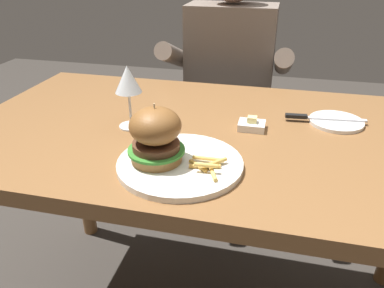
% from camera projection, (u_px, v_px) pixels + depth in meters
% --- Properties ---
extents(dining_table, '(1.39, 0.77, 0.74)m').
position_uv_depth(dining_table, '(215.00, 159.00, 1.05)').
color(dining_table, brown).
rests_on(dining_table, ground).
extents(main_plate, '(0.28, 0.28, 0.01)m').
position_uv_depth(main_plate, '(180.00, 164.00, 0.83)').
color(main_plate, white).
rests_on(main_plate, dining_table).
extents(burger_sandwich, '(0.13, 0.13, 0.13)m').
position_uv_depth(burger_sandwich, '(156.00, 135.00, 0.80)').
color(burger_sandwich, '#9E6B38').
rests_on(burger_sandwich, main_plate).
extents(fries_pile, '(0.08, 0.09, 0.02)m').
position_uv_depth(fries_pile, '(208.00, 165.00, 0.80)').
color(fries_pile, gold).
rests_on(fries_pile, main_plate).
extents(wine_glass, '(0.07, 0.07, 0.17)m').
position_uv_depth(wine_glass, '(128.00, 82.00, 0.96)').
color(wine_glass, silver).
rests_on(wine_glass, dining_table).
extents(bread_plate, '(0.15, 0.15, 0.01)m').
position_uv_depth(bread_plate, '(336.00, 122.00, 1.04)').
color(bread_plate, white).
rests_on(bread_plate, dining_table).
extents(table_knife, '(0.22, 0.03, 0.01)m').
position_uv_depth(table_knife, '(318.00, 118.00, 1.04)').
color(table_knife, silver).
rests_on(table_knife, bread_plate).
extents(butter_dish, '(0.07, 0.06, 0.04)m').
position_uv_depth(butter_dish, '(252.00, 125.00, 1.00)').
color(butter_dish, white).
rests_on(butter_dish, dining_table).
extents(diner_person, '(0.51, 0.36, 1.18)m').
position_uv_depth(diner_person, '(228.00, 103.00, 1.67)').
color(diner_person, '#282833').
rests_on(diner_person, ground).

